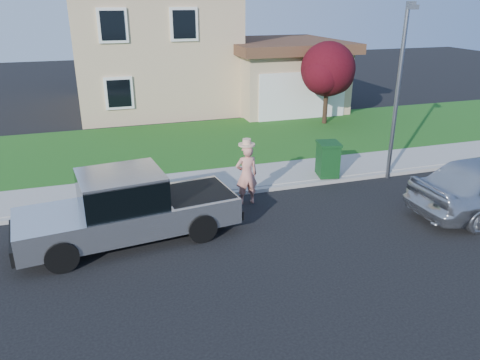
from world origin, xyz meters
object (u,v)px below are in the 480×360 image
object	(u,v)px
ornamental_tree	(328,72)
pickup_truck	(128,209)
trash_bin	(328,159)
woman	(247,173)
street_lamp	(399,83)

from	to	relation	value
ornamental_tree	pickup_truck	bearing A→B (deg)	-138.66
ornamental_tree	trash_bin	xyz separation A→B (m)	(-3.31, -6.56, -1.81)
woman	pickup_truck	bearing A→B (deg)	21.39
woman	ornamental_tree	distance (m)	10.14
ornamental_tree	street_lamp	xyz separation A→B (m)	(-1.27, -7.11, 0.68)
ornamental_tree	woman	bearing A→B (deg)	-130.61
pickup_truck	woman	size ratio (longest dim) A/B	2.85
pickup_truck	ornamental_tree	world-z (taller)	ornamental_tree
street_lamp	woman	bearing A→B (deg)	-153.63
woman	trash_bin	xyz separation A→B (m)	(3.21, 1.04, -0.21)
woman	street_lamp	bearing A→B (deg)	-172.59
street_lamp	pickup_truck	bearing A→B (deg)	-147.84
woman	street_lamp	distance (m)	5.74
pickup_truck	woman	distance (m)	3.74
trash_bin	ornamental_tree	bearing A→B (deg)	74.66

